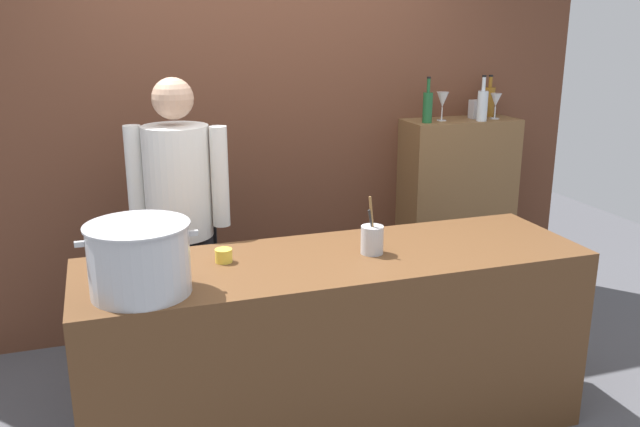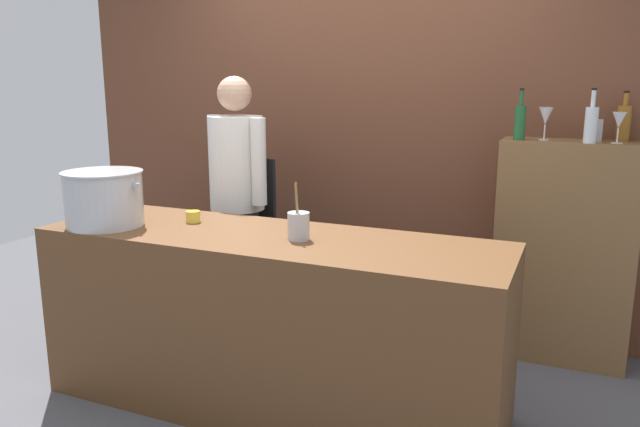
{
  "view_description": "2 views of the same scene",
  "coord_description": "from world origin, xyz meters",
  "px_view_note": "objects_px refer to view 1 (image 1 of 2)",
  "views": [
    {
      "loc": [
        -0.98,
        -2.67,
        1.93
      ],
      "look_at": [
        0.03,
        0.34,
        1.01
      ],
      "focal_mm": 37.4,
      "sensor_mm": 36.0,
      "label": 1
    },
    {
      "loc": [
        1.37,
        -2.52,
        1.63
      ],
      "look_at": [
        0.13,
        0.31,
        0.96
      ],
      "focal_mm": 34.2,
      "sensor_mm": 36.0,
      "label": 2
    }
  ],
  "objects_px": {
    "wine_bottle_green": "(428,106)",
    "wine_bottle_amber": "(489,101)",
    "spice_tin_silver": "(476,109)",
    "stockpot_large": "(139,259)",
    "wine_glass_short": "(443,100)",
    "butter_jar": "(224,256)",
    "chef": "(180,212)",
    "wine_bottle_clear": "(482,105)",
    "utensil_crock": "(372,239)",
    "wine_glass_tall": "(496,101)"
  },
  "relations": [
    {
      "from": "wine_bottle_green",
      "to": "wine_bottle_amber",
      "type": "height_order",
      "value": "wine_bottle_green"
    },
    {
      "from": "spice_tin_silver",
      "to": "wine_bottle_amber",
      "type": "bearing_deg",
      "value": 23.61
    },
    {
      "from": "stockpot_large",
      "to": "wine_glass_short",
      "type": "bearing_deg",
      "value": 33.46
    },
    {
      "from": "wine_bottle_green",
      "to": "wine_glass_short",
      "type": "bearing_deg",
      "value": 21.38
    },
    {
      "from": "butter_jar",
      "to": "spice_tin_silver",
      "type": "relative_size",
      "value": 0.63
    },
    {
      "from": "stockpot_large",
      "to": "wine_bottle_amber",
      "type": "distance_m",
      "value": 2.83
    },
    {
      "from": "chef",
      "to": "wine_bottle_clear",
      "type": "bearing_deg",
      "value": -148.25
    },
    {
      "from": "wine_bottle_amber",
      "to": "utensil_crock",
      "type": "bearing_deg",
      "value": -137.3
    },
    {
      "from": "butter_jar",
      "to": "spice_tin_silver",
      "type": "xyz_separation_m",
      "value": [
        1.91,
        1.12,
        0.43
      ]
    },
    {
      "from": "chef",
      "to": "wine_glass_tall",
      "type": "bearing_deg",
      "value": -147.33
    },
    {
      "from": "chef",
      "to": "utensil_crock",
      "type": "xyz_separation_m",
      "value": [
        0.78,
        -0.74,
        0.0
      ]
    },
    {
      "from": "utensil_crock",
      "to": "spice_tin_silver",
      "type": "distance_m",
      "value": 1.79
    },
    {
      "from": "butter_jar",
      "to": "wine_bottle_green",
      "type": "distance_m",
      "value": 1.9
    },
    {
      "from": "wine_glass_tall",
      "to": "utensil_crock",
      "type": "bearing_deg",
      "value": -139.56
    },
    {
      "from": "wine_glass_tall",
      "to": "spice_tin_silver",
      "type": "relative_size",
      "value": 1.39
    },
    {
      "from": "utensil_crock",
      "to": "wine_bottle_clear",
      "type": "xyz_separation_m",
      "value": [
        1.22,
        1.1,
        0.44
      ]
    },
    {
      "from": "butter_jar",
      "to": "wine_bottle_clear",
      "type": "distance_m",
      "value": 2.18
    },
    {
      "from": "wine_glass_tall",
      "to": "stockpot_large",
      "type": "bearing_deg",
      "value": -151.53
    },
    {
      "from": "wine_bottle_clear",
      "to": "spice_tin_silver",
      "type": "relative_size",
      "value": 2.42
    },
    {
      "from": "butter_jar",
      "to": "wine_bottle_green",
      "type": "relative_size",
      "value": 0.26
    },
    {
      "from": "stockpot_large",
      "to": "spice_tin_silver",
      "type": "distance_m",
      "value": 2.67
    },
    {
      "from": "wine_bottle_green",
      "to": "wine_bottle_clear",
      "type": "relative_size",
      "value": 0.99
    },
    {
      "from": "chef",
      "to": "wine_bottle_green",
      "type": "relative_size",
      "value": 5.73
    },
    {
      "from": "utensil_crock",
      "to": "wine_bottle_clear",
      "type": "bearing_deg",
      "value": 41.94
    },
    {
      "from": "wine_bottle_green",
      "to": "wine_bottle_amber",
      "type": "xyz_separation_m",
      "value": [
        0.54,
        0.14,
        0.0
      ]
    },
    {
      "from": "wine_glass_tall",
      "to": "chef",
      "type": "bearing_deg",
      "value": -168.98
    },
    {
      "from": "wine_bottle_green",
      "to": "wine_glass_short",
      "type": "distance_m",
      "value": 0.14
    },
    {
      "from": "wine_bottle_clear",
      "to": "wine_glass_short",
      "type": "height_order",
      "value": "wine_bottle_clear"
    },
    {
      "from": "utensil_crock",
      "to": "wine_glass_short",
      "type": "relative_size",
      "value": 1.46
    },
    {
      "from": "stockpot_large",
      "to": "butter_jar",
      "type": "bearing_deg",
      "value": 33.33
    },
    {
      "from": "wine_bottle_amber",
      "to": "wine_glass_tall",
      "type": "bearing_deg",
      "value": -103.17
    },
    {
      "from": "chef",
      "to": "wine_bottle_clear",
      "type": "relative_size",
      "value": 5.66
    },
    {
      "from": "stockpot_large",
      "to": "utensil_crock",
      "type": "height_order",
      "value": "stockpot_large"
    },
    {
      "from": "stockpot_large",
      "to": "wine_bottle_green",
      "type": "relative_size",
      "value": 1.59
    },
    {
      "from": "butter_jar",
      "to": "wine_bottle_clear",
      "type": "xyz_separation_m",
      "value": [
        1.89,
        0.99,
        0.48
      ]
    },
    {
      "from": "wine_glass_short",
      "to": "spice_tin_silver",
      "type": "distance_m",
      "value": 0.27
    },
    {
      "from": "stockpot_large",
      "to": "wine_glass_tall",
      "type": "height_order",
      "value": "wine_glass_tall"
    },
    {
      "from": "butter_jar",
      "to": "chef",
      "type": "bearing_deg",
      "value": 99.79
    },
    {
      "from": "wine_glass_short",
      "to": "spice_tin_silver",
      "type": "xyz_separation_m",
      "value": [
        0.26,
        0.03,
        -0.07
      ]
    },
    {
      "from": "chef",
      "to": "spice_tin_silver",
      "type": "distance_m",
      "value": 2.12
    },
    {
      "from": "butter_jar",
      "to": "wine_glass_short",
      "type": "distance_m",
      "value": 2.04
    },
    {
      "from": "chef",
      "to": "stockpot_large",
      "type": "height_order",
      "value": "chef"
    },
    {
      "from": "stockpot_large",
      "to": "butter_jar",
      "type": "distance_m",
      "value": 0.46
    },
    {
      "from": "chef",
      "to": "wine_glass_tall",
      "type": "height_order",
      "value": "chef"
    },
    {
      "from": "wine_bottle_clear",
      "to": "spice_tin_silver",
      "type": "xyz_separation_m",
      "value": [
        0.03,
        0.12,
        -0.05
      ]
    },
    {
      "from": "wine_bottle_green",
      "to": "wine_glass_short",
      "type": "xyz_separation_m",
      "value": [
        0.13,
        0.05,
        0.03
      ]
    },
    {
      "from": "wine_bottle_green",
      "to": "spice_tin_silver",
      "type": "distance_m",
      "value": 0.41
    },
    {
      "from": "butter_jar",
      "to": "wine_glass_tall",
      "type": "distance_m",
      "value": 2.33
    },
    {
      "from": "wine_bottle_green",
      "to": "wine_bottle_clear",
      "type": "height_order",
      "value": "wine_bottle_clear"
    },
    {
      "from": "stockpot_large",
      "to": "spice_tin_silver",
      "type": "height_order",
      "value": "spice_tin_silver"
    }
  ]
}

